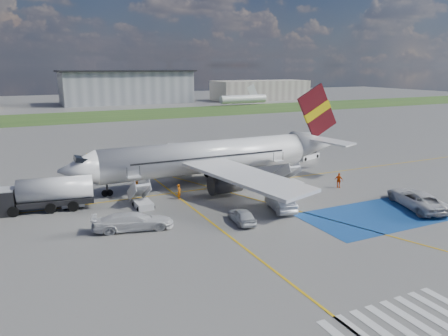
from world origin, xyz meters
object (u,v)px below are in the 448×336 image
at_px(gpu_cart, 73,200).
at_px(van_white_a, 417,196).
at_px(fuel_tanker, 43,197).
at_px(van_white_b, 133,219).
at_px(belt_loader, 308,156).
at_px(car_silver_a, 242,216).
at_px(airliner, 217,156).
at_px(car_silver_b, 281,202).

distance_m(gpu_cart, van_white_a, 35.29).
height_order(fuel_tanker, van_white_b, fuel_tanker).
xyz_separation_m(belt_loader, car_silver_a, (-22.79, -20.66, 0.33)).
height_order(airliner, car_silver_a, airliner).
relative_size(belt_loader, van_white_a, 0.79).
height_order(airliner, belt_loader, airliner).
distance_m(car_silver_b, van_white_b, 14.80).
distance_m(gpu_cart, car_silver_a, 17.72).
distance_m(fuel_tanker, car_silver_a, 20.12).
height_order(car_silver_a, car_silver_b, car_silver_b).
xyz_separation_m(car_silver_a, van_white_a, (18.32, -3.78, 0.50)).
height_order(fuel_tanker, car_silver_b, fuel_tanker).
xyz_separation_m(fuel_tanker, van_white_b, (6.72, -9.17, -0.36)).
xyz_separation_m(airliner, fuel_tanker, (-20.21, -2.08, -2.00)).
relative_size(car_silver_a, van_white_a, 0.64).
relative_size(car_silver_b, van_white_b, 0.97).
relative_size(fuel_tanker, van_white_a, 1.57).
xyz_separation_m(car_silver_b, van_white_a, (13.08, -5.31, 0.34)).
bearing_deg(belt_loader, gpu_cart, 173.97).
bearing_deg(gpu_cart, belt_loader, 18.91).
relative_size(airliner, belt_loader, 7.33).
relative_size(belt_loader, car_silver_a, 1.23).
height_order(van_white_a, van_white_b, van_white_a).
xyz_separation_m(gpu_cart, car_silver_a, (13.50, -11.48, -0.14)).
bearing_deg(van_white_a, car_silver_a, 7.21).
relative_size(fuel_tanker, car_silver_a, 2.46).
bearing_deg(fuel_tanker, gpu_cart, -0.20).
bearing_deg(fuel_tanker, airliner, 13.63).
relative_size(gpu_cart, car_silver_b, 0.45).
bearing_deg(van_white_b, car_silver_b, -82.37).
bearing_deg(van_white_b, car_silver_a, -93.67).
bearing_deg(van_white_b, belt_loader, -48.79).
bearing_deg(belt_loader, van_white_b, -171.14).
xyz_separation_m(gpu_cart, belt_loader, (36.29, 9.19, -0.47)).
height_order(car_silver_a, van_white_a, van_white_a).
height_order(airliner, fuel_tanker, airliner).
bearing_deg(gpu_cart, car_silver_b, -23.24).
relative_size(gpu_cart, belt_loader, 0.46).
bearing_deg(car_silver_a, car_silver_b, -157.19).
xyz_separation_m(airliner, car_silver_b, (1.27, -12.41, -2.54)).
relative_size(airliner, gpu_cart, 15.79).
bearing_deg(car_silver_b, van_white_b, 9.35).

